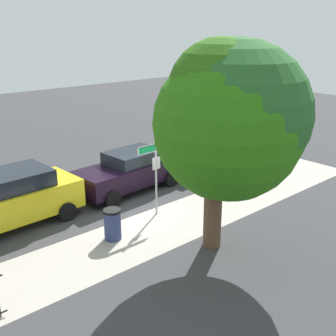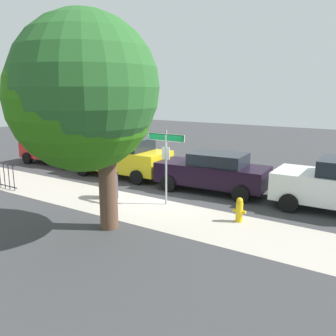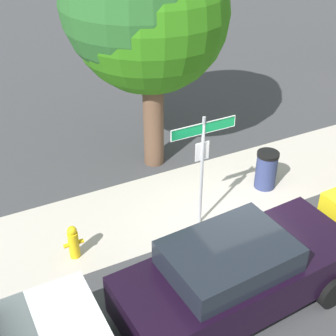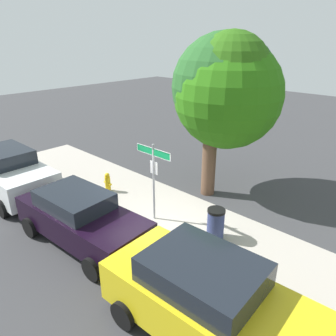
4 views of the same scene
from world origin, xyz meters
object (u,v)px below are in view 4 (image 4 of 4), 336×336
object	(u,v)px
shade_tree	(227,88)
car_black	(81,217)
street_sign	(153,167)
fire_hydrant	(108,182)
trash_bin	(216,224)
car_yellow	(211,302)
car_white	(8,172)

from	to	relation	value
shade_tree	car_black	distance (m)	6.72
street_sign	fire_hydrant	xyz separation A→B (m)	(-2.86, 0.20, -1.53)
shade_tree	fire_hydrant	world-z (taller)	shade_tree
street_sign	car_black	distance (m)	2.71
shade_tree	trash_bin	distance (m)	4.94
street_sign	trash_bin	xyz separation A→B (m)	(2.16, 0.50, -1.42)
street_sign	trash_bin	size ratio (longest dim) A/B	2.72
car_yellow	car_black	bearing A→B (deg)	176.37
fire_hydrant	trash_bin	bearing A→B (deg)	3.42
shade_tree	fire_hydrant	xyz separation A→B (m)	(-3.20, -3.22, -3.65)
car_white	car_yellow	world-z (taller)	car_yellow
fire_hydrant	trash_bin	xyz separation A→B (m)	(5.02, 0.30, 0.11)
street_sign	shade_tree	xyz separation A→B (m)	(0.34, 3.42, 2.12)
car_white	trash_bin	bearing A→B (deg)	20.68
car_yellow	trash_bin	xyz separation A→B (m)	(-1.98, 2.99, -0.43)
car_black	trash_bin	world-z (taller)	car_black
car_white	car_yellow	size ratio (longest dim) A/B	0.96
street_sign	fire_hydrant	distance (m)	3.25
car_white	car_black	distance (m)	4.80
car_white	shade_tree	bearing A→B (deg)	44.74
car_yellow	trash_bin	world-z (taller)	car_yellow
street_sign	fire_hydrant	bearing A→B (deg)	176.03
car_white	fire_hydrant	bearing A→B (deg)	45.49
street_sign	car_white	world-z (taller)	street_sign
shade_tree	car_yellow	size ratio (longest dim) A/B	1.27
fire_hydrant	car_white	bearing A→B (deg)	-133.43
shade_tree	car_black	size ratio (longest dim) A/B	1.33
car_black	fire_hydrant	size ratio (longest dim) A/B	5.82
car_black	shade_tree	bearing A→B (deg)	76.34
car_white	trash_bin	size ratio (longest dim) A/B	4.61
shade_tree	fire_hydrant	size ratio (longest dim) A/B	7.72
street_sign	car_white	xyz separation A→B (m)	(-5.45, -2.54, -1.00)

